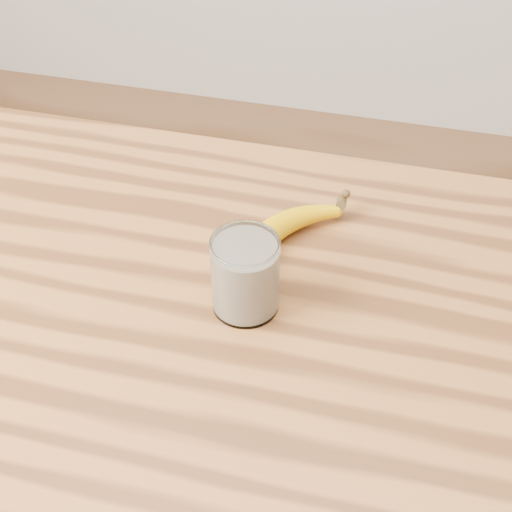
# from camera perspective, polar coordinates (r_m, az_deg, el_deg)

# --- Properties ---
(table) EXTENTS (1.20, 0.80, 0.90)m
(table) POSITION_cam_1_polar(r_m,az_deg,el_deg) (0.90, -4.05, -12.38)
(table) COLOR #995D2B
(table) RESTS_ON ground
(smoothie_glass) EXTENTS (0.08, 0.08, 0.10)m
(smoothie_glass) POSITION_cam_1_polar(r_m,az_deg,el_deg) (0.80, -0.86, -1.56)
(smoothie_glass) COLOR white
(smoothie_glass) RESTS_ON table
(banana) EXTENTS (0.19, 0.30, 0.03)m
(banana) POSITION_cam_1_polar(r_m,az_deg,el_deg) (0.90, 0.77, 1.62)
(banana) COLOR #DA9B00
(banana) RESTS_ON table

